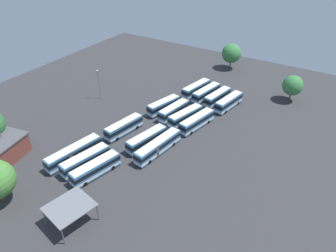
% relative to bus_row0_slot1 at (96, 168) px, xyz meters
% --- Properties ---
extents(ground_plane, '(121.03, 121.03, 0.00)m').
position_rel_bus_row0_slot1_xyz_m(ground_plane, '(21.60, -2.42, -1.79)').
color(ground_plane, '#333335').
extents(bus_row0_slot1, '(11.56, 4.93, 3.38)m').
position_rel_bus_row0_slot1_xyz_m(bus_row0_slot1, '(0.00, 0.00, 0.00)').
color(bus_row0_slot1, teal).
rests_on(bus_row0_slot1, ground_plane).
extents(bus_row0_slot2, '(11.61, 4.87, 3.38)m').
position_rel_bus_row0_slot1_xyz_m(bus_row0_slot2, '(0.82, 3.68, 0.00)').
color(bus_row0_slot2, teal).
rests_on(bus_row0_slot2, ground_plane).
extents(bus_row0_slot3, '(13.89, 4.74, 3.38)m').
position_rel_bus_row0_slot1_xyz_m(bus_row0_slot3, '(1.34, 7.75, 0.00)').
color(bus_row0_slot3, teal).
rests_on(bus_row0_slot3, ground_plane).
extents(bus_row1_slot0, '(13.88, 4.35, 3.38)m').
position_rel_bus_row0_slot1_xyz_m(bus_row1_slot0, '(13.22, -6.91, 0.00)').
color(bus_row1_slot0, teal).
rests_on(bus_row1_slot0, ground_plane).
extents(bus_row1_slot1, '(11.48, 4.81, 3.38)m').
position_rel_bus_row0_slot1_xyz_m(bus_row1_slot1, '(14.19, -3.12, -0.00)').
color(bus_row1_slot1, teal).
rests_on(bus_row1_slot1, ground_plane).
extents(bus_row1_slot3, '(11.18, 4.32, 3.38)m').
position_rel_bus_row0_slot1_xyz_m(bus_row1_slot3, '(15.46, 4.77, -0.00)').
color(bus_row1_slot3, teal).
rests_on(bus_row1_slot3, ground_plane).
extents(bus_row2_slot0, '(11.70, 4.83, 3.38)m').
position_rel_bus_row0_slot1_xyz_m(bus_row2_slot0, '(27.41, -9.56, 0.00)').
color(bus_row2_slot0, teal).
rests_on(bus_row2_slot0, ground_plane).
extents(bus_row2_slot1, '(11.18, 5.15, 3.38)m').
position_rel_bus_row0_slot1_xyz_m(bus_row2_slot1, '(28.20, -5.80, -0.00)').
color(bus_row2_slot1, teal).
rests_on(bus_row2_slot1, ground_plane).
extents(bus_row2_slot2, '(10.78, 4.10, 3.38)m').
position_rel_bus_row0_slot1_xyz_m(bus_row2_slot2, '(28.98, -1.77, -0.00)').
color(bus_row2_slot2, teal).
rests_on(bus_row2_slot2, ground_plane).
extents(bus_row2_slot3, '(10.77, 5.07, 3.38)m').
position_rel_bus_row0_slot1_xyz_m(bus_row2_slot3, '(29.88, 2.13, -0.00)').
color(bus_row2_slot3, teal).
rests_on(bus_row2_slot3, ground_plane).
extents(bus_row3_slot0, '(11.08, 4.37, 3.38)m').
position_rel_bus_row0_slot1_xyz_m(bus_row3_slot0, '(41.31, -12.62, -0.00)').
color(bus_row3_slot0, teal).
rests_on(bus_row3_slot0, ground_plane).
extents(bus_row3_slot1, '(10.81, 4.32, 3.38)m').
position_rel_bus_row0_slot1_xyz_m(bus_row3_slot1, '(42.42, -8.60, -0.00)').
color(bus_row3_slot1, teal).
rests_on(bus_row3_slot1, ground_plane).
extents(bus_row3_slot2, '(11.42, 4.47, 3.38)m').
position_rel_bus_row0_slot1_xyz_m(bus_row3_slot2, '(43.15, -4.61, -0.00)').
color(bus_row3_slot2, teal).
rests_on(bus_row3_slot2, ground_plane).
extents(bus_row3_slot3, '(11.48, 4.55, 3.38)m').
position_rel_bus_row0_slot1_xyz_m(bus_row3_slot3, '(44.01, -0.76, -0.00)').
color(bus_row3_slot3, teal).
rests_on(bus_row3_slot3, ground_plane).
extents(depot_building, '(10.36, 9.18, 4.86)m').
position_rel_bus_row0_slot1_xyz_m(depot_building, '(-6.15, 21.69, 0.66)').
color(depot_building, brown).
rests_on(depot_building, ground_plane).
extents(maintenance_shelter, '(8.71, 8.00, 3.95)m').
position_rel_bus_row0_slot1_xyz_m(maintenance_shelter, '(-11.50, -4.89, 1.95)').
color(maintenance_shelter, slate).
rests_on(maintenance_shelter, ground_plane).
extents(lamp_post_by_building, '(0.56, 0.28, 7.95)m').
position_rel_bus_row0_slot1_xyz_m(lamp_post_by_building, '(-5.57, 22.25, 2.60)').
color(lamp_post_by_building, slate).
rests_on(lamp_post_by_building, ground_plane).
extents(lamp_post_mid_lot, '(0.56, 0.28, 9.20)m').
position_rel_bus_row0_slot1_xyz_m(lamp_post_mid_lot, '(26.22, 22.26, 3.23)').
color(lamp_post_mid_lot, slate).
rests_on(lamp_post_mid_lot, ground_plane).
extents(tree_northwest, '(6.77, 6.77, 9.10)m').
position_rel_bus_row0_slot1_xyz_m(tree_northwest, '(68.32, -1.97, 3.91)').
color(tree_northwest, brown).
rests_on(tree_northwest, ground_plane).
extents(tree_south_edge, '(5.91, 5.91, 7.93)m').
position_rel_bus_row0_slot1_xyz_m(tree_south_edge, '(54.97, -26.44, 3.18)').
color(tree_south_edge, brown).
rests_on(tree_south_edge, ground_plane).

